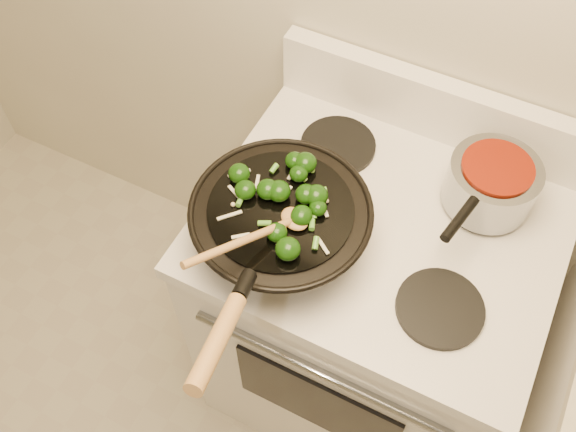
% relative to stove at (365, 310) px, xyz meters
% --- Properties ---
extents(stove, '(0.78, 0.67, 1.08)m').
position_rel_stove_xyz_m(stove, '(0.00, 0.00, 0.00)').
color(stove, white).
rests_on(stove, ground).
extents(wok, '(0.38, 0.62, 0.24)m').
position_rel_stove_xyz_m(wok, '(-0.18, -0.16, 0.53)').
color(wok, black).
rests_on(wok, stove).
extents(stirfry, '(0.27, 0.25, 0.04)m').
position_rel_stove_xyz_m(stirfry, '(-0.18, -0.13, 0.59)').
color(stirfry, '#103308').
rests_on(stirfry, wok).
extents(wooden_spoon, '(0.15, 0.27, 0.11)m').
position_rel_stove_xyz_m(wooden_spoon, '(-0.17, -0.24, 0.61)').
color(wooden_spoon, '#B28046').
rests_on(wooden_spoon, wok).
extents(saucepan, '(0.20, 0.32, 0.12)m').
position_rel_stove_xyz_m(saucepan, '(0.18, 0.14, 0.52)').
color(saucepan, gray).
rests_on(saucepan, stove).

